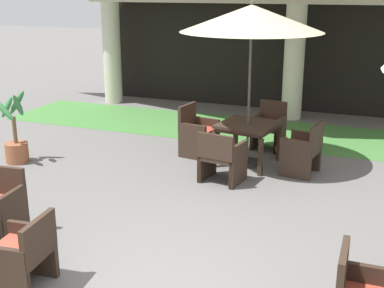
# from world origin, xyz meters

# --- Properties ---
(lawn_strip) EXTENTS (12.61, 2.24, 0.01)m
(lawn_strip) POSITION_xyz_m (0.00, 6.80, 0.00)
(lawn_strip) COLOR #47843D
(lawn_strip) RESTS_ON ground
(patio_table_mid_left) EXTENTS (1.06, 1.06, 0.74)m
(patio_table_mid_left) POSITION_xyz_m (-0.09, 4.70, 0.65)
(patio_table_mid_left) COLOR #38281E
(patio_table_mid_left) RESTS_ON ground
(patio_umbrella_mid_left) EXTENTS (2.38, 2.38, 2.79)m
(patio_umbrella_mid_left) POSITION_xyz_m (-0.09, 4.70, 2.50)
(patio_umbrella_mid_left) COLOR #2D2D2D
(patio_umbrella_mid_left) RESTS_ON ground
(patio_chair_mid_left_west) EXTENTS (0.65, 0.66, 0.94)m
(patio_chair_mid_left_west) POSITION_xyz_m (-1.09, 4.85, 0.42)
(patio_chair_mid_left_west) COLOR #38281E
(patio_chair_mid_left_west) RESTS_ON ground
(patio_chair_mid_left_north) EXTENTS (0.62, 0.57, 0.91)m
(patio_chair_mid_left_north) POSITION_xyz_m (0.06, 5.70, 0.42)
(patio_chair_mid_left_north) COLOR #38281E
(patio_chair_mid_left_north) RESTS_ON ground
(patio_chair_mid_left_south) EXTENTS (0.70, 0.65, 0.84)m
(patio_chair_mid_left_south) POSITION_xyz_m (-0.25, 3.71, 0.41)
(patio_chair_mid_left_south) COLOR #38281E
(patio_chair_mid_left_south) RESTS_ON ground
(patio_chair_mid_left_east) EXTENTS (0.63, 0.68, 0.89)m
(patio_chair_mid_left_east) POSITION_xyz_m (0.90, 4.55, 0.41)
(patio_chair_mid_left_east) COLOR #38281E
(patio_chair_mid_left_east) RESTS_ON ground
(patio_chair_mid_right_east) EXTENTS (0.63, 0.66, 0.81)m
(patio_chair_mid_right_east) POSITION_xyz_m (-1.21, 0.07, 0.38)
(patio_chair_mid_right_east) COLOR #38281E
(patio_chair_mid_right_east) RESTS_ON ground
(potted_palm_left_edge) EXTENTS (0.51, 0.51, 1.30)m
(potted_palm_left_edge) POSITION_xyz_m (-3.94, 3.29, 0.40)
(potted_palm_left_edge) COLOR #995638
(potted_palm_left_edge) RESTS_ON ground
(terracotta_urn) EXTENTS (0.35, 0.35, 0.42)m
(terracotta_urn) POSITION_xyz_m (0.47, 5.24, 0.17)
(terracotta_urn) COLOR brown
(terracotta_urn) RESTS_ON ground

